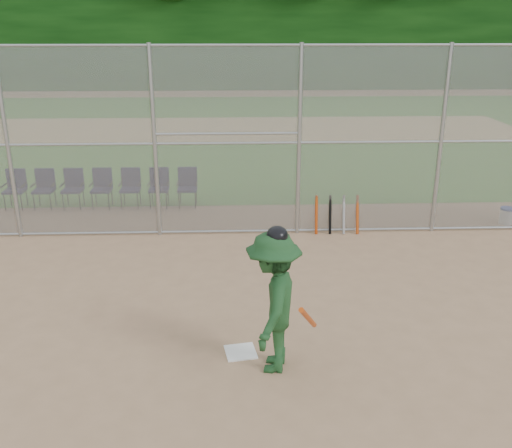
{
  "coord_description": "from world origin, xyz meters",
  "views": [
    {
      "loc": [
        -0.36,
        -6.72,
        4.38
      ],
      "look_at": [
        0.0,
        2.5,
        1.1
      ],
      "focal_mm": 40.0,
      "sensor_mm": 36.0,
      "label": 1
    }
  ],
  "objects_px": {
    "batter_at_plate": "(273,302)",
    "water_cooler": "(506,216)",
    "home_plate": "(241,352)",
    "chair_0": "(14,190)"
  },
  "relations": [
    {
      "from": "batter_at_plate",
      "to": "water_cooler",
      "type": "relative_size",
      "value": 5.22
    },
    {
      "from": "home_plate",
      "to": "water_cooler",
      "type": "relative_size",
      "value": 1.09
    },
    {
      "from": "batter_at_plate",
      "to": "chair_0",
      "type": "xyz_separation_m",
      "value": [
        -5.9,
        7.12,
        -0.49
      ]
    },
    {
      "from": "chair_0",
      "to": "water_cooler",
      "type": "bearing_deg",
      "value": -7.76
    },
    {
      "from": "water_cooler",
      "to": "batter_at_plate",
      "type": "bearing_deg",
      "value": -136.0
    },
    {
      "from": "batter_at_plate",
      "to": "chair_0",
      "type": "bearing_deg",
      "value": 129.65
    },
    {
      "from": "home_plate",
      "to": "chair_0",
      "type": "bearing_deg",
      "value": 128.96
    },
    {
      "from": "batter_at_plate",
      "to": "water_cooler",
      "type": "distance_m",
      "value": 8.01
    },
    {
      "from": "home_plate",
      "to": "water_cooler",
      "type": "xyz_separation_m",
      "value": [
        6.16,
        5.18,
        0.19
      ]
    },
    {
      "from": "batter_at_plate",
      "to": "chair_0",
      "type": "relative_size",
      "value": 2.09
    }
  ]
}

